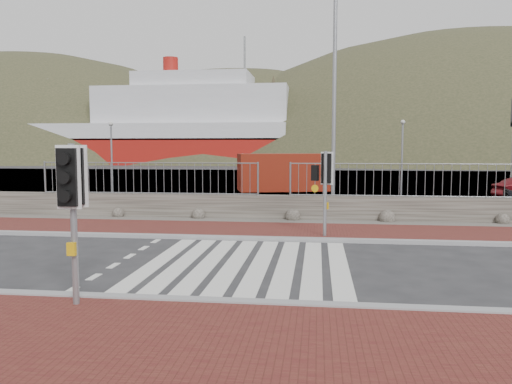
# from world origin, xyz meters

# --- Properties ---
(ground) EXTENTS (220.00, 220.00, 0.00)m
(ground) POSITION_xyz_m (0.00, 0.00, 0.00)
(ground) COLOR #28282B
(ground) RESTS_ON ground
(sidewalk_near) EXTENTS (40.00, 4.00, 0.08)m
(sidewalk_near) POSITION_xyz_m (0.00, -5.00, 0.04)
(sidewalk_near) COLOR maroon
(sidewalk_near) RESTS_ON ground
(sidewalk_far) EXTENTS (40.00, 3.00, 0.08)m
(sidewalk_far) POSITION_xyz_m (0.00, 4.50, 0.04)
(sidewalk_far) COLOR maroon
(sidewalk_far) RESTS_ON ground
(kerb_near) EXTENTS (40.00, 0.25, 0.12)m
(kerb_near) POSITION_xyz_m (0.00, -3.00, 0.05)
(kerb_near) COLOR gray
(kerb_near) RESTS_ON ground
(kerb_far) EXTENTS (40.00, 0.25, 0.12)m
(kerb_far) POSITION_xyz_m (0.00, 3.00, 0.05)
(kerb_far) COLOR gray
(kerb_far) RESTS_ON ground
(zebra_crossing) EXTENTS (4.62, 5.60, 0.01)m
(zebra_crossing) POSITION_xyz_m (-0.00, 0.00, 0.01)
(zebra_crossing) COLOR silver
(zebra_crossing) RESTS_ON ground
(gravel_strip) EXTENTS (40.00, 1.50, 0.06)m
(gravel_strip) POSITION_xyz_m (0.00, 6.50, 0.03)
(gravel_strip) COLOR #59544C
(gravel_strip) RESTS_ON ground
(stone_wall) EXTENTS (40.00, 0.60, 0.90)m
(stone_wall) POSITION_xyz_m (0.00, 7.30, 0.45)
(stone_wall) COLOR #423D36
(stone_wall) RESTS_ON ground
(railing) EXTENTS (18.07, 0.07, 1.22)m
(railing) POSITION_xyz_m (0.00, 7.15, 1.82)
(railing) COLOR gray
(railing) RESTS_ON stone_wall
(quay) EXTENTS (120.00, 40.00, 0.50)m
(quay) POSITION_xyz_m (0.00, 27.90, 0.00)
(quay) COLOR #4C4C4F
(quay) RESTS_ON ground
(water) EXTENTS (220.00, 50.00, 0.05)m
(water) POSITION_xyz_m (0.00, 62.90, 0.00)
(water) COLOR #3F4C54
(water) RESTS_ON ground
(ferry) EXTENTS (50.00, 16.00, 20.00)m
(ferry) POSITION_xyz_m (-24.65, 67.90, 5.36)
(ferry) COLOR maroon
(ferry) RESTS_ON ground
(hills_backdrop) EXTENTS (254.00, 90.00, 100.00)m
(hills_backdrop) POSITION_xyz_m (6.74, 87.90, -23.05)
(hills_backdrop) COLOR #2E331E
(hills_backdrop) RESTS_ON ground
(traffic_signal_near) EXTENTS (0.41, 0.26, 2.75)m
(traffic_signal_near) POSITION_xyz_m (-2.40, -3.44, 1.98)
(traffic_signal_near) COLOR gray
(traffic_signal_near) RESTS_ON ground
(traffic_signal_far) EXTENTS (0.63, 0.40, 2.58)m
(traffic_signal_far) POSITION_xyz_m (1.78, 3.54, 1.87)
(traffic_signal_far) COLOR gray
(traffic_signal_far) RESTS_ON ground
(streetlight) EXTENTS (1.81, 0.44, 8.57)m
(streetlight) POSITION_xyz_m (2.33, 8.12, 4.82)
(streetlight) COLOR gray
(streetlight) RESTS_ON ground
(shipping_container) EXTENTS (5.90, 3.63, 2.29)m
(shipping_container) POSITION_xyz_m (-0.56, 19.84, 1.15)
(shipping_container) COLOR maroon
(shipping_container) RESTS_ON ground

